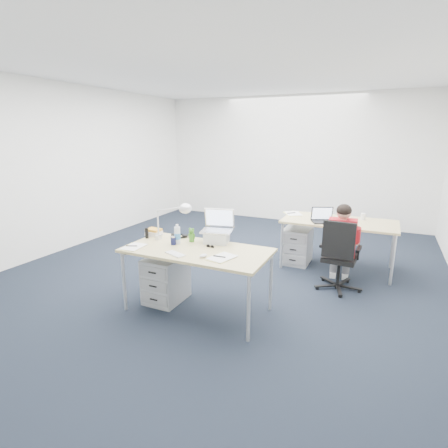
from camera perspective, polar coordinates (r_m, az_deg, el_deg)
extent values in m
plane|color=black|center=(5.16, 0.22, -7.83)|extent=(7.00, 7.00, 0.00)
cube|color=white|center=(8.11, 10.79, 10.24)|extent=(6.00, 0.02, 2.80)
cube|color=white|center=(6.64, -24.28, 8.38)|extent=(0.02, 7.00, 2.80)
cube|color=white|center=(4.85, 0.25, 24.47)|extent=(6.00, 7.00, 0.01)
cube|color=tan|center=(3.86, -4.45, -4.32)|extent=(1.60, 0.80, 0.03)
cylinder|color=#B7BABC|center=(4.14, -16.00, -8.96)|extent=(0.04, 0.04, 0.70)
cylinder|color=#B7BABC|center=(3.42, 4.03, -13.55)|extent=(0.04, 0.04, 0.70)
cylinder|color=#B7BABC|center=(4.65, -10.37, -6.02)|extent=(0.04, 0.04, 0.70)
cylinder|color=#B7BABC|center=(4.02, 7.66, -9.22)|extent=(0.04, 0.04, 0.70)
cube|color=tan|center=(5.38, 18.30, 0.36)|extent=(1.60, 0.80, 0.03)
cylinder|color=#B7BABC|center=(5.27, 9.40, -3.48)|extent=(0.04, 0.04, 0.70)
cylinder|color=#B7BABC|center=(5.11, 25.86, -5.36)|extent=(0.04, 0.04, 0.70)
cylinder|color=#B7BABC|center=(5.92, 11.24, -1.57)|extent=(0.04, 0.04, 0.70)
cylinder|color=#B7BABC|center=(5.78, 25.83, -3.17)|extent=(0.04, 0.04, 0.70)
cylinder|color=black|center=(4.80, 18.19, -7.43)|extent=(0.04, 0.04, 0.36)
cube|color=black|center=(4.73, 18.37, -5.27)|extent=(0.42, 0.42, 0.06)
cube|color=black|center=(4.45, 18.19, -2.52)|extent=(0.38, 0.07, 0.46)
cube|color=#B01921|center=(4.66, 18.67, -2.03)|extent=(0.36, 0.21, 0.47)
sphere|color=tan|center=(4.58, 18.99, 1.88)|extent=(0.18, 0.18, 0.18)
cube|color=#A8ACAD|center=(4.29, -9.44, -8.80)|extent=(0.40, 0.50, 0.55)
cube|color=#A8ACAD|center=(5.57, 11.85, -3.43)|extent=(0.40, 0.50, 0.55)
cube|color=white|center=(3.71, -7.96, -4.85)|extent=(0.26, 0.18, 0.01)
ellipsoid|color=white|center=(3.60, -3.40, -5.19)|extent=(0.09, 0.11, 0.03)
cylinder|color=#141841|center=(4.03, -8.28, -2.68)|extent=(0.08, 0.08, 0.10)
cylinder|color=silver|center=(4.04, -7.63, -1.63)|extent=(0.07, 0.07, 0.23)
cube|color=silver|center=(4.44, -11.38, -1.31)|extent=(0.23, 0.20, 0.08)
cube|color=black|center=(4.32, -12.49, -1.47)|extent=(0.04, 0.03, 0.13)
cube|color=#DFDA81|center=(4.04, -14.65, -3.64)|extent=(0.21, 0.29, 0.01)
cube|color=#DFDA81|center=(3.57, -0.49, -5.51)|extent=(0.26, 0.32, 0.01)
cylinder|color=white|center=(5.54, 21.76, 1.14)|extent=(0.08, 0.08, 0.10)
cube|color=white|center=(5.64, 11.14, 1.65)|extent=(0.35, 0.38, 0.01)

